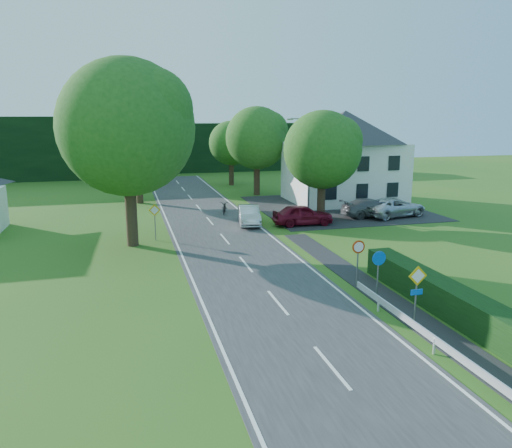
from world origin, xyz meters
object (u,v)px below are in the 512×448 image
object	(u,v)px
moving_car	(249,215)
parked_car_red	(303,215)
streetlight	(308,162)
parked_car_grey	(371,208)
parasol	(346,198)
parked_car_silver_b	(394,207)
motorcycle	(225,207)

from	to	relation	value
moving_car	parked_car_red	distance (m)	4.06
streetlight	parked_car_red	xyz separation A→B (m)	(-1.49, -3.15, -3.65)
parked_car_grey	parasol	distance (m)	4.66
parked_car_silver_b	moving_car	bearing A→B (deg)	76.44
streetlight	moving_car	bearing A→B (deg)	-160.43
parasol	moving_car	bearing A→B (deg)	-154.34
parasol	parked_car_silver_b	bearing A→B (deg)	-68.67
parked_car_silver_b	motorcycle	bearing A→B (deg)	57.38
parasol	parked_car_red	bearing A→B (deg)	-136.01
motorcycle	parked_car_silver_b	xyz separation A→B (m)	(13.20, -4.67, 0.22)
parked_car_red	parked_car_grey	xyz separation A→B (m)	(6.49, 1.51, -0.05)
moving_car	parked_car_grey	bearing A→B (deg)	10.75
motorcycle	parked_car_grey	bearing A→B (deg)	-6.01
parked_car_grey	parasol	size ratio (longest dim) A/B	2.66
motorcycle	parked_car_grey	world-z (taller)	parked_car_grey
motorcycle	streetlight	bearing A→B (deg)	-8.05
parked_car_grey	motorcycle	bearing A→B (deg)	67.04
motorcycle	moving_car	bearing A→B (deg)	-63.12
streetlight	parasol	size ratio (longest dim) A/B	4.24
moving_car	parked_car_grey	distance (m)	10.36
motorcycle	parked_car_red	distance (m)	7.58
parked_car_grey	parked_car_silver_b	world-z (taller)	parked_car_silver_b
parked_car_grey	parked_car_silver_b	size ratio (longest dim) A/B	0.91
moving_car	parasol	distance (m)	11.39
parked_car_grey	streetlight	bearing A→B (deg)	69.71
parked_car_red	parked_car_grey	bearing A→B (deg)	-75.31
parasol	motorcycle	bearing A→B (deg)	-178.22
streetlight	moving_car	distance (m)	6.79
moving_car	parked_car_silver_b	size ratio (longest dim) A/B	0.78
moving_car	motorcycle	world-z (taller)	moving_car
streetlight	parked_car_silver_b	distance (m)	8.03
parked_car_silver_b	streetlight	bearing A→B (deg)	60.62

